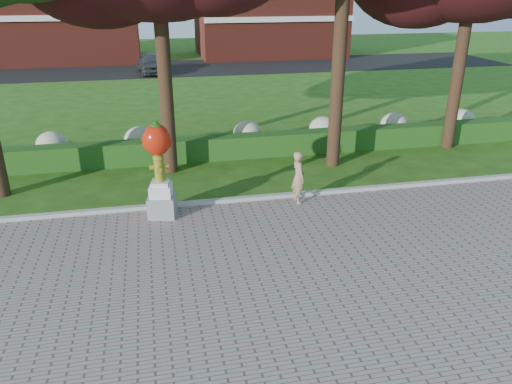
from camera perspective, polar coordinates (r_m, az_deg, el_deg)
The scene contains 11 objects.
ground at distance 11.73m, azimuth 1.87°, elevation -6.90°, with size 100.00×100.00×0.00m, color #285214.
walkway at distance 8.62m, azimuth 8.63°, elevation -19.67°, with size 40.00×14.00×0.04m, color gray.
curb at distance 14.32m, azimuth -0.99°, elevation -0.82°, with size 40.00×0.18×0.15m, color #ADADA5.
lawn_hedge at distance 17.90m, azimuth -3.49°, elevation 5.15°, with size 24.00×0.70×0.80m, color #224B15.
hydrangea_row at distance 18.89m, azimuth -2.25°, elevation 6.60°, with size 20.10×1.10×0.99m.
street at distance 38.41m, azimuth -8.46°, elevation 13.85°, with size 50.00×8.00×0.02m, color black.
building_left at distance 44.58m, azimuth -22.95°, elevation 18.12°, with size 14.00×8.00×7.00m, color maroon.
building_right at distance 45.20m, azimuth 1.45°, elevation 19.45°, with size 12.00×8.00×6.40m, color maroon.
hydrant_sculpture at distance 13.14m, azimuth -11.02°, elevation 2.79°, with size 0.81×0.81×2.58m.
woman at distance 14.00m, azimuth 4.86°, elevation 1.70°, with size 0.55×0.36×1.50m, color tan.
parked_car at distance 36.38m, azimuth -11.93°, elevation 14.25°, with size 1.65×4.09×1.39m, color #3D4045.
Camera 1 is at (-2.51, -9.89, 5.80)m, focal length 35.00 mm.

